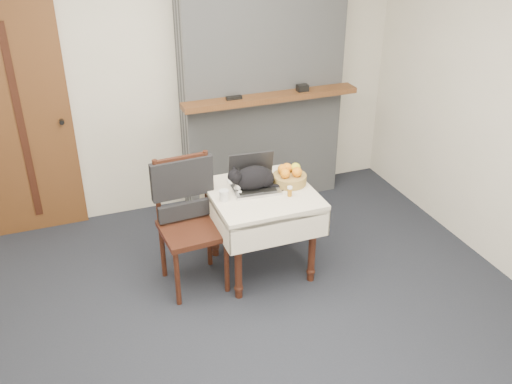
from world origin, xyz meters
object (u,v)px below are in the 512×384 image
at_px(cream_jar, 224,195).
at_px(chair, 187,205).
at_px(fruit_basket, 289,176).
at_px(cat, 254,178).
at_px(laptop, 254,180).
at_px(side_table, 262,204).
at_px(door, 21,125).
at_px(pill_bottle, 290,191).

relative_size(cream_jar, chair, 0.08).
bearing_deg(fruit_basket, cat, 179.50).
xyz_separation_m(laptop, fruit_basket, (0.28, -0.04, -0.00)).
bearing_deg(side_table, fruit_basket, 11.72).
bearing_deg(cream_jar, door, 135.65).
relative_size(cat, pill_bottle, 5.78).
bearing_deg(side_table, cat, 127.74).
bearing_deg(chair, cream_jar, -27.57).
height_order(side_table, cream_jar, cream_jar).
height_order(pill_bottle, chair, chair).
relative_size(laptop, pill_bottle, 4.76).
xyz_separation_m(laptop, cream_jar, (-0.28, -0.12, -0.02)).
distance_m(door, pill_bottle, 2.33).
xyz_separation_m(fruit_basket, chair, (-0.82, 0.03, -0.11)).
relative_size(door, chair, 1.96).
bearing_deg(cream_jar, side_table, 5.58).
xyz_separation_m(side_table, fruit_basket, (0.25, 0.05, 0.17)).
bearing_deg(cream_jar, chair, 155.84).
height_order(cream_jar, chair, chair).
xyz_separation_m(cat, fruit_basket, (0.29, -0.00, -0.03)).
xyz_separation_m(cream_jar, pill_bottle, (0.48, -0.11, 0.00)).
bearing_deg(cat, cream_jar, -166.95).
height_order(door, laptop, door).
distance_m(side_table, fruit_basket, 0.31).
bearing_deg(fruit_basket, side_table, -168.28).
xyz_separation_m(pill_bottle, fruit_basket, (0.08, 0.19, 0.02)).
height_order(cat, fruit_basket, cat).
height_order(cat, chair, chair).
bearing_deg(chair, laptop, -3.16).
xyz_separation_m(door, laptop, (1.62, -1.20, -0.24)).
distance_m(cream_jar, pill_bottle, 0.49).
distance_m(door, side_table, 2.13).
distance_m(pill_bottle, fruit_basket, 0.21).
bearing_deg(cream_jar, laptop, 22.97).
bearing_deg(pill_bottle, laptop, 131.40).
xyz_separation_m(door, cream_jar, (1.34, -1.31, -0.26)).
bearing_deg(chair, cat, -6.74).
xyz_separation_m(cream_jar, fruit_basket, (0.56, 0.08, 0.02)).
distance_m(side_table, chair, 0.58).
xyz_separation_m(door, cat, (1.61, -1.23, -0.21)).
height_order(side_table, pill_bottle, pill_bottle).
bearing_deg(laptop, pill_bottle, -43.36).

